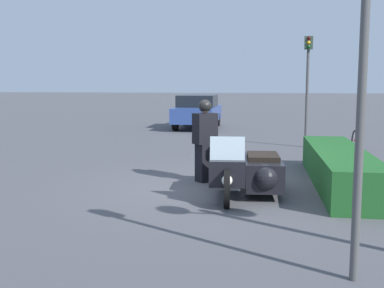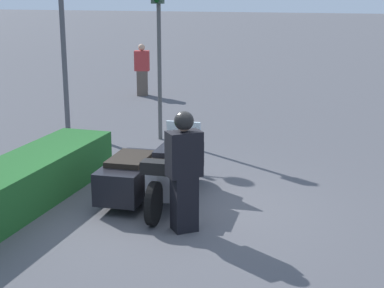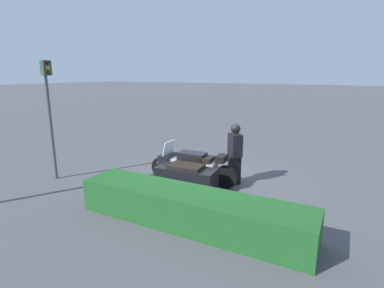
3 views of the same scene
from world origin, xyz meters
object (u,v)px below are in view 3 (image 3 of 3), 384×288
police_motorcycle (186,171)px  traffic_light_near (49,103)px  officer_rider (235,152)px  hedge_bush_curbside (190,209)px

police_motorcycle → traffic_light_near: size_ratio=0.78×
police_motorcycle → officer_rider: (-1.06, -0.89, 0.44)m
officer_rider → traffic_light_near: bearing=163.5°
police_motorcycle → traffic_light_near: 4.27m
police_motorcycle → traffic_light_near: bearing=14.8°
officer_rider → traffic_light_near: size_ratio=0.50×
officer_rider → traffic_light_near: (4.75, 2.11, 1.33)m
officer_rider → hedge_bush_curbside: (-0.05, 2.71, -0.54)m
police_motorcycle → traffic_light_near: traffic_light_near is taller
hedge_bush_curbside → officer_rider: bearing=-88.9°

